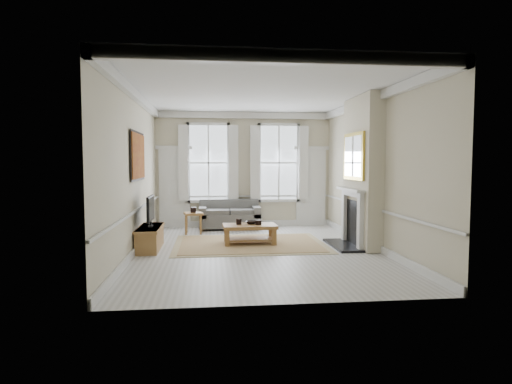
{
  "coord_description": "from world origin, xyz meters",
  "views": [
    {
      "loc": [
        -1.02,
        -9.18,
        1.92
      ],
      "look_at": [
        0.01,
        0.35,
        1.25
      ],
      "focal_mm": 30.0,
      "sensor_mm": 36.0,
      "label": 1
    }
  ],
  "objects": [
    {
      "name": "hearth",
      "position": [
        2.0,
        0.2,
        0.03
      ],
      "size": [
        0.55,
        1.5,
        0.05
      ],
      "primitive_type": "cube",
      "color": "black",
      "rests_on": "floor"
    },
    {
      "name": "fireplace",
      "position": [
        2.2,
        0.2,
        0.73
      ],
      "size": [
        0.21,
        1.45,
        1.33
      ],
      "color": "silver",
      "rests_on": "floor"
    },
    {
      "name": "bowl",
      "position": [
        -0.05,
        0.78,
        0.5
      ],
      "size": [
        0.34,
        0.34,
        0.07
      ],
      "primitive_type": "imported",
      "rotation": [
        0.0,
        0.0,
        -0.23
      ],
      "color": "black",
      "rests_on": "coffee_table"
    },
    {
      "name": "left_wall",
      "position": [
        -2.6,
        0.0,
        1.7
      ],
      "size": [
        0.0,
        7.2,
        7.2
      ],
      "primitive_type": "plane",
      "rotation": [
        1.57,
        0.0,
        1.57
      ],
      "color": "beige",
      "rests_on": "floor"
    },
    {
      "name": "rug",
      "position": [
        -0.1,
        0.68,
        0.01
      ],
      "size": [
        3.5,
        2.6,
        0.02
      ],
      "primitive_type": "cube",
      "color": "tan",
      "rests_on": "floor"
    },
    {
      "name": "door_left",
      "position": [
        -2.05,
        3.56,
        1.15
      ],
      "size": [
        0.9,
        0.08,
        2.3
      ],
      "primitive_type": "cube",
      "color": "silver",
      "rests_on": "floor"
    },
    {
      "name": "ceramic_pot_a",
      "position": [
        -0.35,
        0.73,
        0.53
      ],
      "size": [
        0.13,
        0.13,
        0.13
      ],
      "primitive_type": "cylinder",
      "color": "black",
      "rests_on": "coffee_table"
    },
    {
      "name": "sofa",
      "position": [
        -0.46,
        3.11,
        0.35
      ],
      "size": [
        1.74,
        0.84,
        0.83
      ],
      "color": "#565654",
      "rests_on": "floor"
    },
    {
      "name": "floor",
      "position": [
        0.0,
        0.0,
        0.0
      ],
      "size": [
        7.2,
        7.2,
        0.0
      ],
      "primitive_type": "plane",
      "color": "#B7B5AD",
      "rests_on": "ground"
    },
    {
      "name": "ceramic_pot_b",
      "position": [
        0.1,
        0.63,
        0.52
      ],
      "size": [
        0.15,
        0.15,
        0.11
      ],
      "primitive_type": "cylinder",
      "color": "black",
      "rests_on": "coffee_table"
    },
    {
      "name": "chimney_breast",
      "position": [
        2.43,
        0.2,
        1.7
      ],
      "size": [
        0.35,
        1.7,
        3.38
      ],
      "primitive_type": "cube",
      "color": "beige",
      "rests_on": "floor"
    },
    {
      "name": "right_wall",
      "position": [
        2.6,
        0.0,
        1.7
      ],
      "size": [
        0.0,
        7.2,
        7.2
      ],
      "primitive_type": "plane",
      "rotation": [
        1.57,
        0.0,
        -1.57
      ],
      "color": "beige",
      "rests_on": "floor"
    },
    {
      "name": "painting",
      "position": [
        -2.56,
        0.3,
        2.05
      ],
      "size": [
        0.05,
        1.66,
        1.06
      ],
      "primitive_type": "cube",
      "color": "#9E5F1B",
      "rests_on": "left_wall"
    },
    {
      "name": "door_right",
      "position": [
        2.05,
        3.56,
        1.15
      ],
      "size": [
        0.9,
        0.08,
        2.3
      ],
      "primitive_type": "cube",
      "color": "silver",
      "rests_on": "floor"
    },
    {
      "name": "side_table",
      "position": [
        -1.46,
        2.34,
        0.46
      ],
      "size": [
        0.55,
        0.55,
        0.57
      ],
      "rotation": [
        0.0,
        0.0,
        0.21
      ],
      "color": "olive",
      "rests_on": "floor"
    },
    {
      "name": "tv_stand",
      "position": [
        -2.34,
        0.34,
        0.25
      ],
      "size": [
        0.45,
        1.4,
        0.5
      ],
      "primitive_type": "cube",
      "color": "olive",
      "rests_on": "floor"
    },
    {
      "name": "back_wall",
      "position": [
        0.0,
        3.6,
        1.7
      ],
      "size": [
        5.2,
        0.0,
        5.2
      ],
      "primitive_type": "plane",
      "rotation": [
        1.57,
        0.0,
        0.0
      ],
      "color": "beige",
      "rests_on": "floor"
    },
    {
      "name": "window_left",
      "position": [
        -1.05,
        3.55,
        1.9
      ],
      "size": [
        1.26,
        0.2,
        2.2
      ],
      "primitive_type": null,
      "color": "#B2BCC6",
      "rests_on": "back_wall"
    },
    {
      "name": "tv",
      "position": [
        -2.32,
        0.34,
        0.9
      ],
      "size": [
        0.08,
        0.9,
        0.68
      ],
      "color": "black",
      "rests_on": "tv_stand"
    },
    {
      "name": "mirror",
      "position": [
        2.21,
        0.2,
        2.05
      ],
      "size": [
        0.06,
        1.26,
        1.06
      ],
      "primitive_type": "cube",
      "color": "gold",
      "rests_on": "chimney_breast"
    },
    {
      "name": "coffee_table",
      "position": [
        -0.1,
        0.68,
        0.38
      ],
      "size": [
        1.26,
        0.76,
        0.46
      ],
      "rotation": [
        0.0,
        0.0,
        0.03
      ],
      "color": "olive",
      "rests_on": "rug"
    },
    {
      "name": "ceiling",
      "position": [
        0.0,
        0.0,
        3.4
      ],
      "size": [
        7.2,
        7.2,
        0.0
      ],
      "primitive_type": "plane",
      "rotation": [
        3.14,
        0.0,
        0.0
      ],
      "color": "white",
      "rests_on": "back_wall"
    },
    {
      "name": "window_right",
      "position": [
        1.05,
        3.55,
        1.9
      ],
      "size": [
        1.26,
        0.2,
        2.2
      ],
      "primitive_type": null,
      "color": "#B2BCC6",
      "rests_on": "back_wall"
    }
  ]
}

